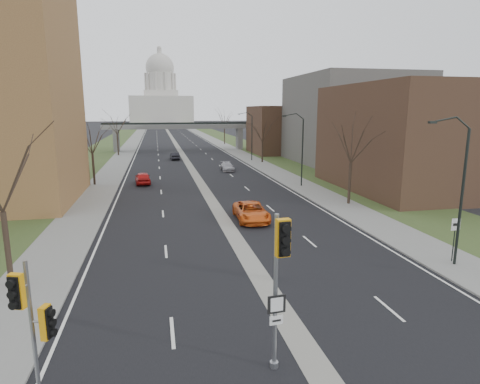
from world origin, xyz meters
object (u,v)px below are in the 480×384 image
object	(u,v)px
car_right_near	(251,211)
car_right_mid	(227,167)
speed_limit_sign	(455,232)
car_left_near	(143,178)
car_left_far	(175,156)
signal_pole_median	(280,267)
signal_pole_left	(32,316)

from	to	relation	value
car_right_near	car_right_mid	size ratio (longest dim) A/B	1.24
speed_limit_sign	car_left_near	bearing A→B (deg)	122.48
speed_limit_sign	car_left_far	world-z (taller)	speed_limit_sign
signal_pole_median	car_right_mid	size ratio (longest dim) A/B	1.30
signal_pole_left	car_right_near	bearing A→B (deg)	79.10
signal_pole_left	car_right_mid	distance (m)	50.37
car_left_far	signal_pole_left	bearing A→B (deg)	80.53
signal_pole_left	car_right_mid	size ratio (longest dim) A/B	1.08
speed_limit_sign	car_right_near	world-z (taller)	speed_limit_sign
car_left_near	signal_pole_left	bearing A→B (deg)	82.73
car_left_near	car_left_far	distance (m)	25.66
speed_limit_sign	car_left_near	distance (m)	36.76
signal_pole_left	speed_limit_sign	bearing A→B (deg)	39.62
car_left_far	car_right_near	world-z (taller)	car_right_near
car_right_near	signal_pole_left	bearing A→B (deg)	-117.79
speed_limit_sign	car_right_near	distance (m)	15.43
signal_pole_left	speed_limit_sign	distance (m)	22.60
signal_pole_median	car_left_far	bearing A→B (deg)	85.68
speed_limit_sign	car_right_near	size ratio (longest dim) A/B	0.49
signal_pole_median	speed_limit_sign	distance (m)	15.68
signal_pole_median	car_left_near	xyz separation A→B (m)	(-5.68, 39.20, -3.23)
speed_limit_sign	car_right_mid	world-z (taller)	speed_limit_sign
speed_limit_sign	car_left_near	size ratio (longest dim) A/B	0.60
speed_limit_sign	signal_pole_left	bearing A→B (deg)	-158.16
signal_pole_left	speed_limit_sign	size ratio (longest dim) A/B	1.78
car_right_near	car_right_mid	xyz separation A→B (m)	(2.93, 28.29, -0.12)
signal_pole_median	car_left_near	bearing A→B (deg)	93.46
speed_limit_sign	car_left_far	distance (m)	58.22
signal_pole_left	car_left_far	xyz separation A→B (m)	(7.15, 64.49, -2.42)
signal_pole_median	car_right_near	bearing A→B (deg)	74.49
car_left_far	car_right_mid	xyz separation A→B (m)	(7.20, -16.28, -0.07)
car_left_near	car_left_far	xyz separation A→B (m)	(5.15, 25.14, -0.05)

